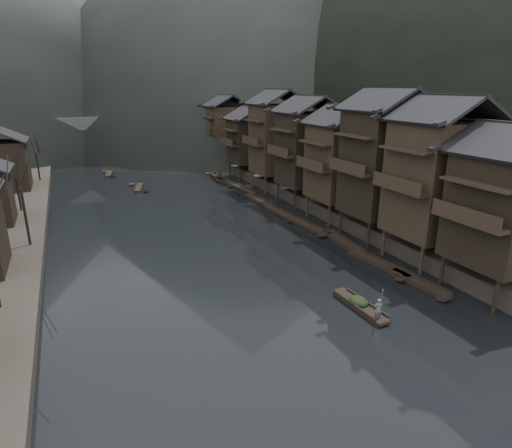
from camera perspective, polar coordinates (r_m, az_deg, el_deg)
water at (r=34.11m, az=-0.82°, el=-8.59°), size 300.00×300.00×0.00m
right_bank at (r=83.91m, az=10.67°, el=7.82°), size 40.00×200.00×1.80m
stilt_houses at (r=55.59m, az=8.17°, el=11.13°), size 9.00×67.60×15.36m
bare_trees at (r=41.94m, az=-30.30°, el=3.48°), size 3.93×61.11×7.85m
moored_sampans at (r=59.75m, az=0.35°, el=3.39°), size 3.10×65.75×0.47m
midriver_boats at (r=87.23m, az=-15.34°, el=7.41°), size 16.22×42.54×0.45m
stone_bridge at (r=101.31m, az=-17.32°, el=11.44°), size 40.00×6.00×9.00m
hero_sampan at (r=32.06m, az=13.73°, el=-10.58°), size 1.27×5.52×0.44m
cargo_heap at (r=31.97m, az=13.54°, el=-9.44°), size 1.21×1.59×0.73m
boatman at (r=30.27m, az=16.03°, el=-10.44°), size 0.65×0.54×1.53m
bamboo_pole at (r=29.35m, az=16.74°, el=-6.17°), size 1.64×1.89×3.33m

